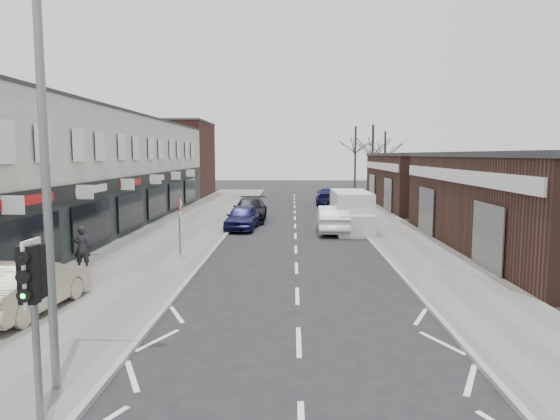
# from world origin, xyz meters

# --- Properties ---
(ground) EXTENTS (160.00, 160.00, 0.00)m
(ground) POSITION_xyz_m (0.00, 0.00, 0.00)
(ground) COLOR black
(ground) RESTS_ON ground
(pavement_left) EXTENTS (5.50, 64.00, 0.12)m
(pavement_left) POSITION_xyz_m (-6.75, 22.00, 0.06)
(pavement_left) COLOR slate
(pavement_left) RESTS_ON ground
(pavement_right) EXTENTS (3.50, 64.00, 0.12)m
(pavement_right) POSITION_xyz_m (5.75, 22.00, 0.06)
(pavement_right) COLOR slate
(pavement_right) RESTS_ON ground
(shop_terrace_left) EXTENTS (8.00, 41.00, 7.10)m
(shop_terrace_left) POSITION_xyz_m (-13.50, 19.50, 3.55)
(shop_terrace_left) COLOR beige
(shop_terrace_left) RESTS_ON ground
(brick_block_far) EXTENTS (8.00, 10.00, 8.00)m
(brick_block_far) POSITION_xyz_m (-13.50, 45.00, 4.00)
(brick_block_far) COLOR #48271E
(brick_block_far) RESTS_ON ground
(right_unit_near) EXTENTS (10.00, 18.00, 4.50)m
(right_unit_near) POSITION_xyz_m (12.50, 14.00, 2.25)
(right_unit_near) COLOR #3A221A
(right_unit_near) RESTS_ON ground
(right_unit_far) EXTENTS (10.00, 16.00, 4.50)m
(right_unit_far) POSITION_xyz_m (12.50, 34.00, 2.25)
(right_unit_far) COLOR #3A221A
(right_unit_far) RESTS_ON ground
(tree_far_a) EXTENTS (3.60, 3.60, 8.00)m
(tree_far_a) POSITION_xyz_m (9.00, 48.00, 0.00)
(tree_far_a) COLOR #382D26
(tree_far_a) RESTS_ON ground
(tree_far_b) EXTENTS (3.60, 3.60, 7.50)m
(tree_far_b) POSITION_xyz_m (11.50, 54.00, 0.00)
(tree_far_b) COLOR #382D26
(tree_far_b) RESTS_ON ground
(tree_far_c) EXTENTS (3.60, 3.60, 8.50)m
(tree_far_c) POSITION_xyz_m (8.50, 60.00, 0.00)
(tree_far_c) COLOR #382D26
(tree_far_c) RESTS_ON ground
(traffic_light) EXTENTS (0.28, 0.60, 3.10)m
(traffic_light) POSITION_xyz_m (-4.40, -2.02, 2.41)
(traffic_light) COLOR slate
(traffic_light) RESTS_ON pavement_left
(street_lamp) EXTENTS (2.23, 0.22, 8.00)m
(street_lamp) POSITION_xyz_m (-4.53, -0.80, 4.62)
(street_lamp) COLOR slate
(street_lamp) RESTS_ON pavement_left
(warning_sign) EXTENTS (0.12, 0.80, 2.70)m
(warning_sign) POSITION_xyz_m (-5.16, 12.00, 2.20)
(warning_sign) COLOR slate
(warning_sign) RESTS_ON pavement_left
(white_van) EXTENTS (2.19, 6.08, 2.36)m
(white_van) POSITION_xyz_m (3.40, 20.39, 1.12)
(white_van) COLOR silver
(white_van) RESTS_ON ground
(sedan_on_pavement) EXTENTS (1.91, 4.60, 1.48)m
(sedan_on_pavement) POSITION_xyz_m (-7.69, 3.81, 0.86)
(sedan_on_pavement) COLOR #A9A287
(sedan_on_pavement) RESTS_ON pavement_left
(pedestrian) EXTENTS (0.67, 0.47, 1.74)m
(pedestrian) POSITION_xyz_m (-8.32, 8.97, 0.99)
(pedestrian) COLOR black
(pedestrian) RESTS_ON pavement_left
(parked_car_left_a) EXTENTS (2.05, 4.50, 1.50)m
(parked_car_left_a) POSITION_xyz_m (-3.27, 20.45, 0.75)
(parked_car_left_a) COLOR #161646
(parked_car_left_a) RESTS_ON ground
(parked_car_left_b) EXTENTS (2.27, 5.47, 1.58)m
(parked_car_left_b) POSITION_xyz_m (-3.13, 24.46, 0.79)
(parked_car_left_b) COLOR black
(parked_car_left_b) RESTS_ON ground
(parked_car_right_a) EXTENTS (1.81, 4.91, 1.61)m
(parked_car_right_a) POSITION_xyz_m (2.20, 19.37, 0.80)
(parked_car_right_a) COLOR white
(parked_car_right_a) RESTS_ON ground
(parked_car_right_b) EXTENTS (2.00, 4.16, 1.37)m
(parked_car_right_b) POSITION_xyz_m (3.50, 32.57, 0.69)
(parked_car_right_b) COLOR black
(parked_car_right_b) RESTS_ON ground
(parked_car_right_c) EXTENTS (2.72, 5.61, 1.57)m
(parked_car_right_c) POSITION_xyz_m (3.16, 36.12, 0.79)
(parked_car_right_c) COLOR #12143A
(parked_car_right_c) RESTS_ON ground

